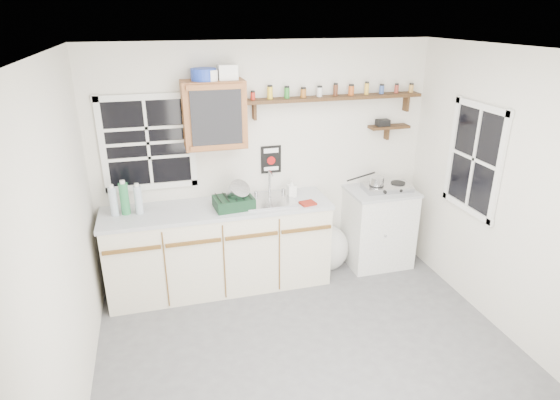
{
  "coord_description": "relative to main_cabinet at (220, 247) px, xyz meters",
  "views": [
    {
      "loc": [
        -1.12,
        -3.08,
        2.75
      ],
      "look_at": [
        -0.13,
        0.55,
        1.23
      ],
      "focal_mm": 30.0,
      "sensor_mm": 36.0,
      "label": 1
    }
  ],
  "objects": [
    {
      "name": "saucepan",
      "position": [
        1.75,
        0.01,
        0.57
      ],
      "size": [
        0.36,
        0.26,
        0.17
      ],
      "rotation": [
        0.0,
        0.0,
        -0.68
      ],
      "color": "#AFAFB4",
      "rests_on": "hotplate"
    },
    {
      "name": "room",
      "position": [
        0.58,
        -1.3,
        0.79
      ],
      "size": [
        3.64,
        3.24,
        2.54
      ],
      "color": "#4E4E51",
      "rests_on": "ground"
    },
    {
      "name": "hotplate",
      "position": [
        1.89,
        0.01,
        0.48
      ],
      "size": [
        0.54,
        0.31,
        0.08
      ],
      "rotation": [
        0.0,
        0.0,
        -0.06
      ],
      "color": "#AFAFB4",
      "rests_on": "right_cabinet"
    },
    {
      "name": "dish_rack",
      "position": [
        0.17,
        -0.08,
        0.55
      ],
      "size": [
        0.41,
        0.32,
        0.29
      ],
      "rotation": [
        0.0,
        0.0,
        0.09
      ],
      "color": "black",
      "rests_on": "main_cabinet"
    },
    {
      "name": "window_back",
      "position": [
        -0.62,
        0.29,
        1.09
      ],
      "size": [
        0.93,
        0.03,
        0.98
      ],
      "color": "black",
      "rests_on": "wall_back"
    },
    {
      "name": "sink",
      "position": [
        0.54,
        0.01,
        0.47
      ],
      "size": [
        0.52,
        0.44,
        0.29
      ],
      "color": "#AFAFB4",
      "rests_on": "main_cabinet"
    },
    {
      "name": "right_cabinet",
      "position": [
        1.83,
        0.03,
        -0.01
      ],
      "size": [
        0.73,
        0.57,
        0.91
      ],
      "color": "beige",
      "rests_on": "floor"
    },
    {
      "name": "window_right",
      "position": [
        2.37,
        -0.75,
        0.99
      ],
      "size": [
        0.03,
        0.78,
        1.08
      ],
      "color": "black",
      "rests_on": "wall_back"
    },
    {
      "name": "main_cabinet",
      "position": [
        0.0,
        0.0,
        0.0
      ],
      "size": [
        2.31,
        0.63,
        0.92
      ],
      "color": "beige",
      "rests_on": "floor"
    },
    {
      "name": "spice_shelf",
      "position": [
        1.3,
        0.21,
        1.47
      ],
      "size": [
        1.91,
        0.18,
        0.34
      ],
      "color": "black",
      "rests_on": "wall_back"
    },
    {
      "name": "warning_sign",
      "position": [
        0.63,
        0.29,
        0.82
      ],
      "size": [
        0.22,
        0.02,
        0.3
      ],
      "color": "black",
      "rests_on": "wall_back"
    },
    {
      "name": "water_bottles",
      "position": [
        -0.88,
        0.04,
        0.61
      ],
      "size": [
        0.3,
        0.1,
        0.34
      ],
      "color": "#A3B2BE",
      "rests_on": "main_cabinet"
    },
    {
      "name": "rag",
      "position": [
        0.9,
        -0.18,
        0.47
      ],
      "size": [
        0.17,
        0.16,
        0.02
      ],
      "primitive_type": "cube",
      "rotation": [
        0.0,
        0.0,
        0.18
      ],
      "color": "maroon",
      "rests_on": "main_cabinet"
    },
    {
      "name": "upper_cabinet_clutter",
      "position": [
        0.04,
        0.14,
        1.75
      ],
      "size": [
        0.44,
        0.24,
        0.14
      ],
      "color": "#1A36AA",
      "rests_on": "upper_cabinet"
    },
    {
      "name": "soap_bottle",
      "position": [
        0.8,
        0.06,
        0.56
      ],
      "size": [
        0.09,
        0.1,
        0.19
      ],
      "primitive_type": "imported",
      "rotation": [
        0.0,
        0.0,
        0.08
      ],
      "color": "silver",
      "rests_on": "main_cabinet"
    },
    {
      "name": "secondary_shelf",
      "position": [
        1.94,
        0.22,
        1.12
      ],
      "size": [
        0.45,
        0.16,
        0.24
      ],
      "color": "black",
      "rests_on": "wall_back"
    },
    {
      "name": "trash_bag",
      "position": [
        1.24,
        0.1,
        -0.23
      ],
      "size": [
        0.47,
        0.42,
        0.54
      ],
      "color": "silver",
      "rests_on": "floor"
    },
    {
      "name": "upper_cabinet",
      "position": [
        0.03,
        0.14,
        1.36
      ],
      "size": [
        0.6,
        0.32,
        0.65
      ],
      "color": "brown",
      "rests_on": "wall_back"
    }
  ]
}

